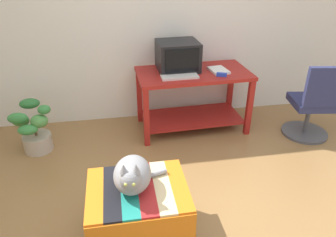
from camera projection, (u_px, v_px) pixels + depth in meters
The scene contains 11 objects.
ground_plane at pixel (196, 230), 2.50m from camera, with size 14.00×14.00×0.00m, color olive.
back_wall at pixel (156, 12), 3.66m from camera, with size 8.00×0.10×2.60m, color silver.
desk at pixel (193, 90), 3.71m from camera, with size 1.29×0.70×0.71m.
tv_monitor at pixel (178, 56), 3.59m from camera, with size 0.47×0.43×0.32m.
keyboard at pixel (180, 77), 3.43m from camera, with size 0.40×0.15×0.02m, color beige.
book at pixel (219, 70), 3.60m from camera, with size 0.18×0.25×0.03m, color white.
ottoman_with_blanket at pixel (139, 212), 2.36m from camera, with size 0.71×0.59×0.45m.
cat at pixel (132, 175), 2.19m from camera, with size 0.42×0.40×0.30m.
potted_plant at pixel (34, 130), 3.37m from camera, with size 0.42×0.40×0.55m.
office_chair at pixel (313, 106), 3.57m from camera, with size 0.52×0.52×0.89m.
stapler at pixel (222, 75), 3.46m from camera, with size 0.04×0.11×0.04m, color #2342B7.
Camera 1 is at (-0.52, -1.72, 1.95)m, focal length 34.19 mm.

